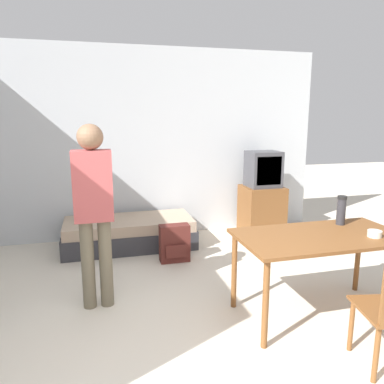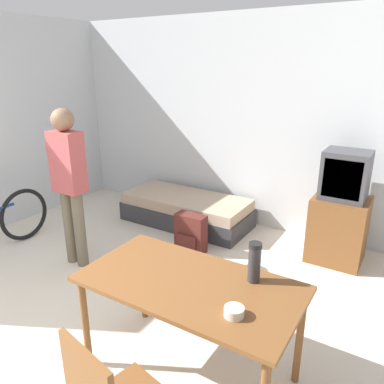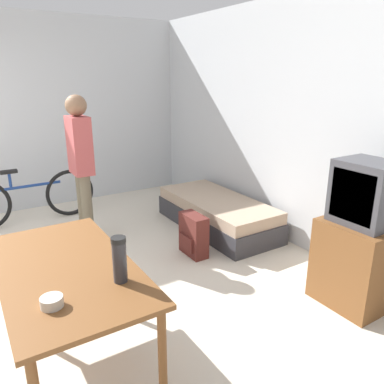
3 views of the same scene
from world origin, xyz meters
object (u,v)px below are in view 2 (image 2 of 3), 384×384
at_px(daybed, 186,210).
at_px(thermos_flask, 255,261).
at_px(person_standing, 69,177).
at_px(backpack, 191,233).
at_px(tv, 340,214).
at_px(dining_table, 189,292).
at_px(mate_bowl, 234,312).

height_order(daybed, thermos_flask, thermos_flask).
xyz_separation_m(person_standing, backpack, (0.92, 0.88, -0.76)).
xyz_separation_m(daybed, person_standing, (-0.44, -1.55, 0.80)).
distance_m(tv, backpack, 1.67).
bearing_deg(daybed, backpack, -53.98).
height_order(tv, dining_table, tv).
xyz_separation_m(dining_table, thermos_flask, (0.35, 0.23, 0.23)).
relative_size(tv, backpack, 2.71).
distance_m(daybed, person_standing, 1.80).
xyz_separation_m(mate_bowl, backpack, (-1.36, 1.72, -0.55)).
distance_m(dining_table, thermos_flask, 0.48).
height_order(dining_table, mate_bowl, mate_bowl).
bearing_deg(mate_bowl, daybed, 127.79).
distance_m(dining_table, mate_bowl, 0.45).
relative_size(tv, mate_bowl, 10.72).
distance_m(daybed, thermos_flask, 2.77).
bearing_deg(mate_bowl, tv, 87.23).
bearing_deg(thermos_flask, person_standing, 168.91).
bearing_deg(backpack, daybed, 126.02).
distance_m(tv, person_standing, 2.91).
bearing_deg(dining_table, daybed, 123.10).
relative_size(daybed, backpack, 3.78).
relative_size(person_standing, backpack, 3.67).
height_order(daybed, tv, tv).
height_order(daybed, dining_table, dining_table).
height_order(tv, thermos_flask, tv).
relative_size(daybed, person_standing, 1.03).
bearing_deg(backpack, mate_bowl, -51.55).
bearing_deg(daybed, thermos_flask, -47.89).
bearing_deg(thermos_flask, dining_table, -146.99).
bearing_deg(dining_table, mate_bowl, -22.25).
xyz_separation_m(thermos_flask, backpack, (-1.31, 1.32, -0.67)).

